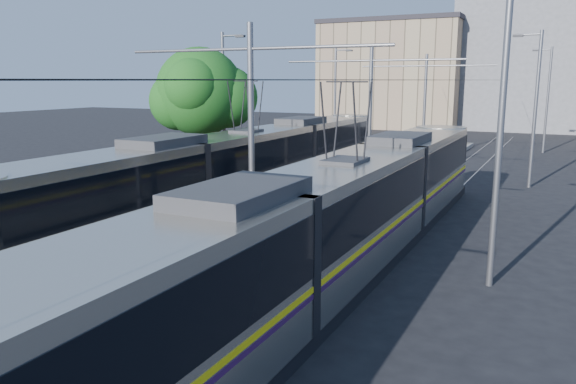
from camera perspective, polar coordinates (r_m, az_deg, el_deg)
The scene contains 13 objects.
ground at distance 13.04m, azimuth -22.09°, elevation -14.75°, with size 160.00×160.00×0.00m, color black.
platform at distance 26.73m, azimuth 6.09°, elevation -0.40°, with size 4.00×50.00×0.30m, color gray.
tactile_strip_left at distance 27.22m, azimuth 3.23°, elevation 0.19°, with size 0.70×50.00×0.01m, color gray.
tactile_strip_right at distance 26.24m, azimuth 9.06°, elevation -0.35°, with size 0.70×50.00×0.01m, color gray.
rails at distance 26.76m, azimuth 6.08°, elevation -0.69°, with size 8.71×70.00×0.03m.
tram_left at distance 25.08m, azimuth -4.20°, elevation 2.48°, with size 2.43×28.44×5.50m.
tram_right at distance 15.96m, azimuth 5.72°, elevation -2.11°, with size 2.43×28.09×5.50m.
catenary at distance 23.55m, azimuth 3.86°, elevation 8.79°, with size 9.20×70.00×7.00m.
street_lamps at distance 29.99m, azimuth 8.95°, elevation 8.57°, with size 15.18×38.22×8.00m.
shelter at distance 23.73m, azimuth 4.09°, elevation 1.13°, with size 0.77×1.03×2.03m.
tree at distance 29.42m, azimuth -8.22°, elevation 9.88°, with size 4.96×4.58×7.20m.
building_left at distance 70.20m, azimuth 10.94°, elevation 11.66°, with size 16.32×12.24×12.42m.
building_centre at distance 71.66m, azimuth 24.58°, elevation 12.03°, with size 18.36×14.28×15.36m.
Camera 1 is at (9.06, -7.56, 5.55)m, focal length 35.00 mm.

